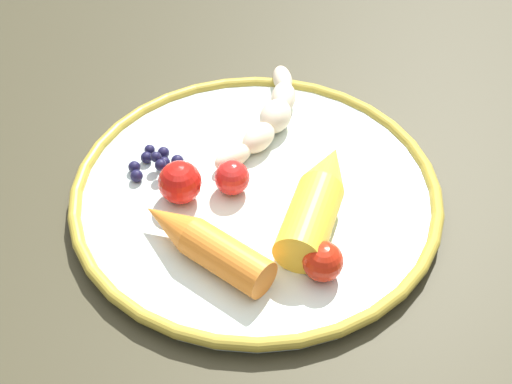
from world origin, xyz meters
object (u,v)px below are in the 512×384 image
dining_table (227,236)px  banana (269,117)px  carrot_orange (203,243)px  tomato_mid (323,261)px  blueberry_pile (155,161)px  carrot_yellow (318,199)px  plate (256,194)px  tomato_far (180,182)px  tomato_near (236,177)px

dining_table → banana: bearing=-144.1°
carrot_orange → tomato_mid: same height
blueberry_pile → tomato_mid: (-0.12, 0.16, 0.01)m
banana → carrot_orange: size_ratio=1.21×
banana → carrot_yellow: (-0.01, 0.13, 0.01)m
banana → carrot_yellow: 0.13m
plate → carrot_orange: (0.06, 0.07, 0.02)m
dining_table → plate: size_ratio=2.81×
carrot_yellow → tomato_far: bearing=-21.9°
carrot_orange → carrot_yellow: carrot_yellow is taller
carrot_orange → tomato_near: 0.08m
carrot_yellow → plate: bearing=-40.4°
tomato_mid → banana: bearing=-89.4°
banana → carrot_orange: bearing=59.7°
blueberry_pile → tomato_near: (-0.07, 0.05, 0.01)m
plate → banana: 0.09m
dining_table → carrot_orange: carrot_orange is taller
dining_table → tomato_near: size_ratio=29.76×
carrot_yellow → tomato_near: carrot_yellow is taller
tomato_near → tomato_mid: 0.12m
dining_table → tomato_mid: bearing=109.4°
blueberry_pile → tomato_mid: 0.20m
carrot_orange → tomato_mid: bearing=156.9°
carrot_yellow → tomato_near: size_ratio=4.34×
plate → carrot_yellow: carrot_yellow is taller
carrot_yellow → blueberry_pile: size_ratio=2.66×
carrot_yellow → tomato_near: bearing=-36.0°
carrot_orange → tomato_far: size_ratio=3.07×
plate → blueberry_pile: 0.10m
carrot_yellow → blueberry_pile: 0.16m
dining_table → tomato_near: tomato_near is taller
carrot_orange → tomato_far: tomato_far is taller
plate → tomato_mid: tomato_mid is taller
blueberry_pile → carrot_orange: bearing=103.5°
dining_table → tomato_mid: size_ratio=28.12×
dining_table → tomato_mid: (-0.05, 0.15, 0.13)m
tomato_mid → tomato_far: 0.15m
carrot_orange → tomato_mid: (-0.09, 0.04, 0.00)m
plate → carrot_orange: bearing=48.5°
plate → carrot_yellow: (-0.05, 0.04, 0.02)m
blueberry_pile → tomato_mid: bearing=127.4°
blueberry_pile → tomato_far: (-0.02, 0.05, 0.01)m
carrot_yellow → tomato_far: 0.12m
plate → tomato_near: size_ratio=10.59×
tomato_mid → dining_table: bearing=-70.6°
plate → carrot_yellow: bearing=139.6°
tomato_near → banana: bearing=-120.9°
dining_table → carrot_yellow: size_ratio=6.86×
carrot_yellow → blueberry_pile: bearing=-34.6°
plate → tomato_mid: size_ratio=10.01×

